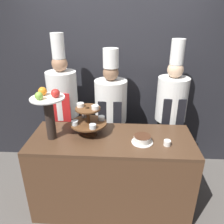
# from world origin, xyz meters

# --- Properties ---
(wall_back) EXTENTS (10.00, 0.06, 2.80)m
(wall_back) POSITION_xyz_m (0.00, 1.33, 1.40)
(wall_back) COLOR #232328
(wall_back) RESTS_ON ground_plane
(buffet_counter) EXTENTS (1.70, 0.67, 0.91)m
(buffet_counter) POSITION_xyz_m (0.00, 0.33, 0.46)
(buffet_counter) COLOR brown
(buffet_counter) RESTS_ON ground_plane
(tiered_stand) EXTENTS (0.39, 0.39, 0.34)m
(tiered_stand) POSITION_xyz_m (-0.25, 0.41, 1.08)
(tiered_stand) COLOR brown
(tiered_stand) RESTS_ON buffet_counter
(fruit_pedestal) EXTENTS (0.33, 0.33, 0.53)m
(fruit_pedestal) POSITION_xyz_m (-0.62, 0.30, 1.24)
(fruit_pedestal) COLOR #2D231E
(fruit_pedestal) RESTS_ON buffet_counter
(cake_round) EXTENTS (0.21, 0.21, 0.08)m
(cake_round) POSITION_xyz_m (0.31, 0.26, 0.95)
(cake_round) COLOR white
(cake_round) RESTS_ON buffet_counter
(cup_white) EXTENTS (0.07, 0.07, 0.05)m
(cup_white) POSITION_xyz_m (0.55, 0.22, 0.94)
(cup_white) COLOR white
(cup_white) RESTS_ON buffet_counter
(chef_left) EXTENTS (0.38, 0.38, 1.90)m
(chef_left) POSITION_xyz_m (-0.66, 0.94, 1.01)
(chef_left) COLOR black
(chef_left) RESTS_ON ground_plane
(chef_center_left) EXTENTS (0.40, 0.40, 1.73)m
(chef_center_left) POSITION_xyz_m (-0.04, 0.94, 0.94)
(chef_center_left) COLOR black
(chef_center_left) RESTS_ON ground_plane
(chef_center_right) EXTENTS (0.38, 0.38, 1.84)m
(chef_center_right) POSITION_xyz_m (0.72, 0.94, 0.97)
(chef_center_right) COLOR #38332D
(chef_center_right) RESTS_ON ground_plane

